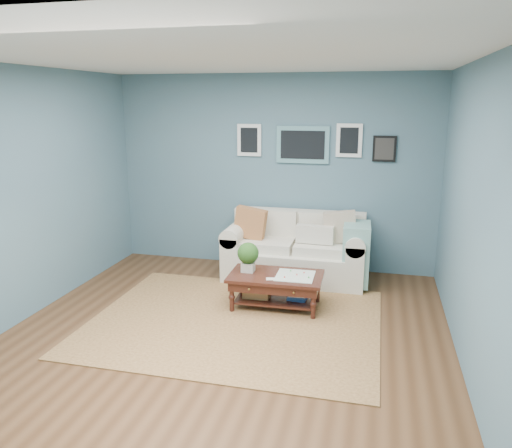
% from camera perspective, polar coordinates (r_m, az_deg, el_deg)
% --- Properties ---
extents(room_shell, '(5.00, 5.02, 2.70)m').
position_cam_1_polar(room_shell, '(4.69, -4.00, 1.91)').
color(room_shell, brown).
rests_on(room_shell, ground).
extents(area_rug, '(3.07, 2.46, 0.01)m').
position_cam_1_polar(area_rug, '(5.52, -2.44, -11.05)').
color(area_rug, brown).
rests_on(area_rug, ground).
extents(loveseat, '(1.90, 0.86, 0.97)m').
position_cam_1_polar(loveseat, '(6.69, 5.23, -2.96)').
color(loveseat, silver).
rests_on(loveseat, ground).
extents(coffee_table, '(1.08, 0.65, 0.74)m').
position_cam_1_polar(coffee_table, '(5.77, 1.73, -6.38)').
color(coffee_table, black).
rests_on(coffee_table, ground).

